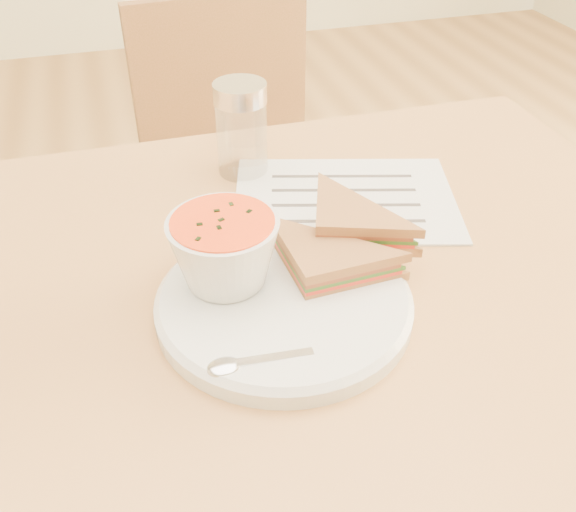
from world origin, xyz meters
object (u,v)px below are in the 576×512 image
object	(u,v)px
soup_bowl	(225,254)
condiment_shaker	(242,129)
chair_far	(252,219)
plate	(284,304)
dining_table	(271,487)

from	to	relation	value
soup_bowl	condiment_shaker	xyz separation A→B (m)	(0.07, 0.24, 0.01)
chair_far	condiment_shaker	bearing A→B (deg)	70.30
chair_far	condiment_shaker	distance (m)	0.55
chair_far	plate	xyz separation A→B (m)	(-0.12, -0.65, 0.34)
soup_bowl	condiment_shaker	distance (m)	0.26
plate	dining_table	bearing A→B (deg)	96.08
condiment_shaker	dining_table	bearing A→B (deg)	-97.75
plate	condiment_shaker	world-z (taller)	condiment_shaker
dining_table	plate	distance (m)	0.39
soup_bowl	condiment_shaker	size ratio (longest dim) A/B	0.89
chair_far	soup_bowl	bearing A→B (deg)	69.15
dining_table	chair_far	bearing A→B (deg)	78.37
plate	condiment_shaker	xyz separation A→B (m)	(0.03, 0.28, 0.05)
soup_bowl	condiment_shaker	bearing A→B (deg)	73.15
plate	soup_bowl	distance (m)	0.08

